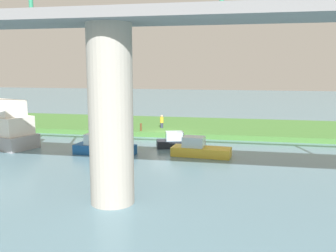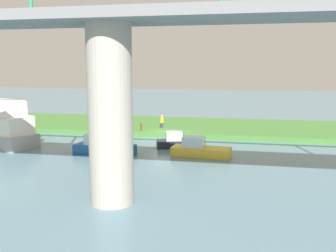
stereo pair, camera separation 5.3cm
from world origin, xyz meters
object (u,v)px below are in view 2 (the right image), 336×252
(person_on_bank, at_px, (162,121))
(mooring_post, at_px, (141,127))
(riverboat_paddlewheel, at_px, (199,149))
(bridge_pylon, at_px, (110,116))
(skiff_small, at_px, (103,147))
(pontoon_yellow, at_px, (179,142))

(person_on_bank, bearing_deg, mooring_post, 53.60)
(mooring_post, xyz_separation_m, riverboat_paddlewheel, (-6.90, 7.66, -0.34))
(person_on_bank, bearing_deg, bridge_pylon, 95.50)
(bridge_pylon, bearing_deg, person_on_bank, -84.50)
(person_on_bank, relative_size, mooring_post, 1.81)
(riverboat_paddlewheel, relative_size, skiff_small, 0.94)
(bridge_pylon, distance_m, skiff_small, 11.89)
(person_on_bank, relative_size, pontoon_yellow, 0.31)
(mooring_post, relative_size, pontoon_yellow, 0.17)
(bridge_pylon, height_order, person_on_bank, bridge_pylon)
(bridge_pylon, distance_m, pontoon_yellow, 14.58)
(bridge_pylon, height_order, pontoon_yellow, bridge_pylon)
(pontoon_yellow, relative_size, skiff_small, 0.88)
(skiff_small, bearing_deg, pontoon_yellow, -146.57)
(bridge_pylon, height_order, mooring_post, bridge_pylon)
(bridge_pylon, relative_size, pontoon_yellow, 2.04)
(person_on_bank, distance_m, mooring_post, 2.84)
(bridge_pylon, height_order, skiff_small, bridge_pylon)
(mooring_post, height_order, riverboat_paddlewheel, riverboat_paddlewheel)
(bridge_pylon, distance_m, mooring_post, 19.45)
(mooring_post, relative_size, riverboat_paddlewheel, 0.16)
(person_on_bank, height_order, pontoon_yellow, person_on_bank)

